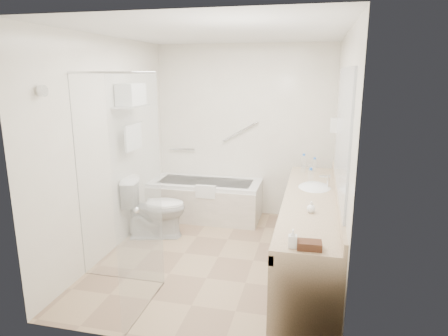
% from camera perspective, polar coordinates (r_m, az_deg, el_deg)
% --- Properties ---
extents(floor, '(3.20, 3.20, 0.00)m').
position_cam_1_polar(floor, '(4.78, -0.84, -12.57)').
color(floor, tan).
rests_on(floor, ground).
extents(ceiling, '(2.60, 3.20, 0.10)m').
position_cam_1_polar(ceiling, '(4.31, -0.96, 18.81)').
color(ceiling, silver).
rests_on(ceiling, wall_back).
extents(wall_back, '(2.60, 0.10, 2.50)m').
position_cam_1_polar(wall_back, '(5.92, 2.87, 5.24)').
color(wall_back, silver).
rests_on(wall_back, ground).
extents(wall_front, '(2.60, 0.10, 2.50)m').
position_cam_1_polar(wall_front, '(2.90, -8.59, -3.81)').
color(wall_front, silver).
rests_on(wall_front, ground).
extents(wall_left, '(0.10, 3.20, 2.50)m').
position_cam_1_polar(wall_left, '(4.85, -15.98, 2.88)').
color(wall_left, silver).
rests_on(wall_left, ground).
extents(wall_right, '(0.10, 3.20, 2.50)m').
position_cam_1_polar(wall_right, '(4.26, 16.34, 1.41)').
color(wall_right, silver).
rests_on(wall_right, ground).
extents(bathtub, '(1.60, 0.73, 0.59)m').
position_cam_1_polar(bathtub, '(5.91, -2.66, -4.48)').
color(bathtub, white).
rests_on(bathtub, floor).
extents(grab_bar_short, '(0.40, 0.03, 0.03)m').
position_cam_1_polar(grab_bar_short, '(6.17, -5.95, 2.70)').
color(grab_bar_short, silver).
rests_on(grab_bar_short, wall_back).
extents(grab_bar_long, '(0.53, 0.03, 0.33)m').
position_cam_1_polar(grab_bar_long, '(5.89, 2.32, 5.21)').
color(grab_bar_long, silver).
rests_on(grab_bar_long, wall_back).
extents(shower_enclosure, '(0.96, 0.91, 2.11)m').
position_cam_1_polar(shower_enclosure, '(3.79, -13.64, -2.77)').
color(shower_enclosure, silver).
rests_on(shower_enclosure, floor).
extents(towel_shelf, '(0.24, 0.55, 0.81)m').
position_cam_1_polar(towel_shelf, '(5.04, -13.11, 9.21)').
color(towel_shelf, silver).
rests_on(towel_shelf, wall_left).
extents(vanity_counter, '(0.55, 2.70, 0.95)m').
position_cam_1_polar(vanity_counter, '(4.27, 12.18, -6.82)').
color(vanity_counter, tan).
rests_on(vanity_counter, floor).
extents(sink, '(0.40, 0.52, 0.14)m').
position_cam_1_polar(sink, '(4.60, 12.78, -3.03)').
color(sink, white).
rests_on(sink, vanity_counter).
extents(faucet, '(0.03, 0.03, 0.14)m').
position_cam_1_polar(faucet, '(4.57, 14.67, -1.80)').
color(faucet, silver).
rests_on(faucet, vanity_counter).
extents(mirror, '(0.02, 2.00, 1.20)m').
position_cam_1_polar(mirror, '(4.06, 16.58, 5.12)').
color(mirror, '#A7ADB3').
rests_on(mirror, wall_right).
extents(hairdryer_unit, '(0.08, 0.10, 0.18)m').
position_cam_1_polar(hairdryer_unit, '(5.26, 15.38, 5.92)').
color(hairdryer_unit, white).
rests_on(hairdryer_unit, wall_right).
extents(toilet, '(0.89, 0.64, 0.78)m').
position_cam_1_polar(toilet, '(5.28, -9.87, -5.61)').
color(toilet, white).
rests_on(toilet, floor).
extents(amenity_basket, '(0.18, 0.13, 0.06)m').
position_cam_1_polar(amenity_basket, '(3.02, 12.11, -10.72)').
color(amenity_basket, '#4C2D1B').
rests_on(amenity_basket, vanity_counter).
extents(soap_bottle_a, '(0.07, 0.14, 0.06)m').
position_cam_1_polar(soap_bottle_a, '(3.03, 9.75, -10.53)').
color(soap_bottle_a, white).
rests_on(soap_bottle_a, vanity_counter).
extents(soap_bottle_b, '(0.10, 0.12, 0.08)m').
position_cam_1_polar(soap_bottle_b, '(3.76, 12.34, -5.63)').
color(soap_bottle_b, white).
rests_on(soap_bottle_b, vanity_counter).
extents(water_bottle_left, '(0.06, 0.06, 0.19)m').
position_cam_1_polar(water_bottle_left, '(5.26, 12.79, 0.38)').
color(water_bottle_left, silver).
rests_on(water_bottle_left, vanity_counter).
extents(water_bottle_mid, '(0.06, 0.06, 0.20)m').
position_cam_1_polar(water_bottle_mid, '(4.63, 12.25, -1.31)').
color(water_bottle_mid, silver).
rests_on(water_bottle_mid, vanity_counter).
extents(water_bottle_right, '(0.06, 0.06, 0.21)m').
position_cam_1_polar(water_bottle_right, '(5.39, 11.30, 0.86)').
color(water_bottle_right, silver).
rests_on(water_bottle_right, vanity_counter).
extents(drinking_glass_near, '(0.07, 0.07, 0.09)m').
position_cam_1_polar(drinking_glass_near, '(5.22, 11.26, -0.14)').
color(drinking_glass_near, silver).
rests_on(drinking_glass_near, vanity_counter).
extents(drinking_glass_far, '(0.08, 0.08, 0.09)m').
position_cam_1_polar(drinking_glass_far, '(5.36, 12.21, 0.19)').
color(drinking_glass_far, silver).
rests_on(drinking_glass_far, vanity_counter).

